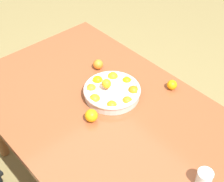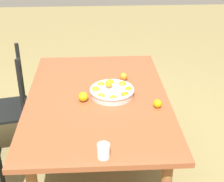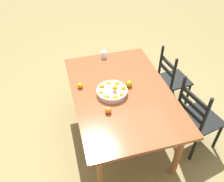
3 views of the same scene
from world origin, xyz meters
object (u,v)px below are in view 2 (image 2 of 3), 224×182
object	(u,v)px
dining_table	(98,106)
chair_by_cabinet	(8,108)
orange_loose_1	(83,97)
orange_loose_2	(158,104)
fruit_bowl	(112,91)
orange_loose_0	(124,77)
drinking_glass	(103,151)

from	to	relation	value
dining_table	chair_by_cabinet	world-z (taller)	chair_by_cabinet
chair_by_cabinet	dining_table	bearing A→B (deg)	53.96
orange_loose_1	orange_loose_2	xyz separation A→B (m)	(-0.12, -0.55, -0.01)
fruit_bowl	orange_loose_1	bearing A→B (deg)	109.34
chair_by_cabinet	orange_loose_0	distance (m)	1.09
orange_loose_1	orange_loose_2	distance (m)	0.56
chair_by_cabinet	drinking_glass	world-z (taller)	chair_by_cabinet
fruit_bowl	orange_loose_1	size ratio (longest dim) A/B	4.69
orange_loose_1	orange_loose_2	world-z (taller)	orange_loose_1
dining_table	orange_loose_2	size ratio (longest dim) A/B	26.14
fruit_bowl	drinking_glass	bearing A→B (deg)	173.14
chair_by_cabinet	orange_loose_0	size ratio (longest dim) A/B	14.87
orange_loose_0	drinking_glass	size ratio (longest dim) A/B	0.75
orange_loose_0	orange_loose_1	bearing A→B (deg)	135.62
chair_by_cabinet	orange_loose_1	size ratio (longest dim) A/B	13.48
chair_by_cabinet	orange_loose_0	xyz separation A→B (m)	(-0.09, -1.04, 0.33)
fruit_bowl	orange_loose_0	size ratio (longest dim) A/B	5.17
chair_by_cabinet	orange_loose_2	world-z (taller)	chair_by_cabinet
fruit_bowl	orange_loose_2	distance (m)	0.38
chair_by_cabinet	orange_loose_1	world-z (taller)	chair_by_cabinet
dining_table	fruit_bowl	bearing A→B (deg)	-84.36
dining_table	orange_loose_0	distance (m)	0.38
chair_by_cabinet	drinking_glass	size ratio (longest dim) A/B	11.08
orange_loose_0	orange_loose_1	size ratio (longest dim) A/B	0.91
orange_loose_1	fruit_bowl	bearing A→B (deg)	-70.66
chair_by_cabinet	orange_loose_1	bearing A→B (deg)	46.58
dining_table	fruit_bowl	xyz separation A→B (m)	(0.01, -0.11, 0.12)
fruit_bowl	chair_by_cabinet	bearing A→B (deg)	68.73
orange_loose_0	orange_loose_2	world-z (taller)	orange_loose_0
orange_loose_0	orange_loose_2	xyz separation A→B (m)	(-0.47, -0.21, -0.00)
orange_loose_1	drinking_glass	xyz separation A→B (m)	(-0.67, -0.13, 0.01)
orange_loose_1	dining_table	bearing A→B (deg)	-58.45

